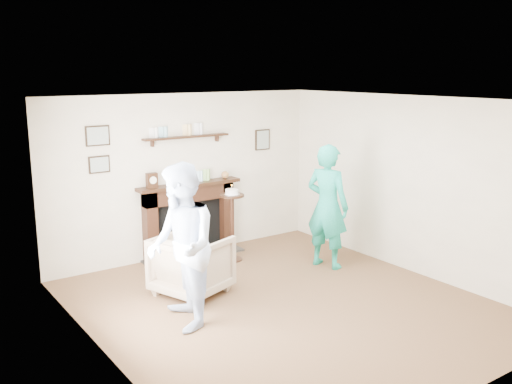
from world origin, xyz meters
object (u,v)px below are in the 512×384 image
man (184,325)px  woman (326,266)px  armchair (192,293)px  pedestal_table (232,214)px

man → woman: 2.73m
armchair → man: man is taller
armchair → pedestal_table: size_ratio=0.73×
man → woman: size_ratio=1.03×
woman → pedestal_table: pedestal_table is taller
armchair → man: 0.95m
armchair → man: (-0.54, -0.78, 0.00)m
man → pedestal_table: (1.68, 1.59, 0.72)m
man → woman: (2.67, 0.57, 0.00)m
armchair → woman: (2.13, -0.21, 0.00)m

